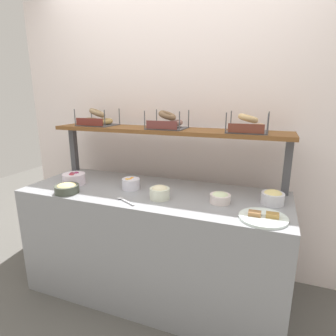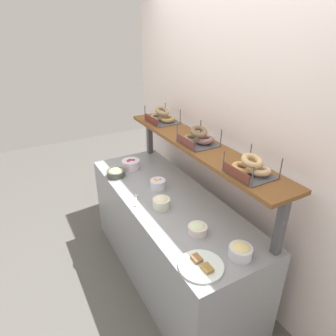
# 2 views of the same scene
# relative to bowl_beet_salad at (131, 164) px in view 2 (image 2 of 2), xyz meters

# --- Properties ---
(ground_plane) EXTENTS (8.00, 8.00, 0.00)m
(ground_plane) POSITION_rel_bowl_beet_salad_xyz_m (0.65, 0.06, -0.90)
(ground_plane) COLOR #595651
(back_wall) EXTENTS (3.13, 0.06, 2.40)m
(back_wall) POSITION_rel_bowl_beet_salad_xyz_m (0.65, 0.61, 0.30)
(back_wall) COLOR white
(back_wall) RESTS_ON ground_plane
(deli_counter) EXTENTS (1.93, 0.70, 0.85)m
(deli_counter) POSITION_rel_bowl_beet_salad_xyz_m (0.65, 0.06, -0.47)
(deli_counter) COLOR gray
(deli_counter) RESTS_ON ground_plane
(shelf_riser_left) EXTENTS (0.05, 0.05, 0.40)m
(shelf_riser_left) POSITION_rel_bowl_beet_salad_xyz_m (-0.25, 0.33, 0.15)
(shelf_riser_left) COLOR #4C4C51
(shelf_riser_left) RESTS_ON deli_counter
(shelf_riser_right) EXTENTS (0.05, 0.05, 0.40)m
(shelf_riser_right) POSITION_rel_bowl_beet_salad_xyz_m (1.55, 0.33, 0.15)
(shelf_riser_right) COLOR #4C4C51
(shelf_riser_right) RESTS_ON deli_counter
(upper_shelf) EXTENTS (1.89, 0.32, 0.03)m
(upper_shelf) POSITION_rel_bowl_beet_salad_xyz_m (0.65, 0.33, 0.37)
(upper_shelf) COLOR brown
(upper_shelf) RESTS_ON shelf_riser_left
(bowl_beet_salad) EXTENTS (0.18, 0.18, 0.10)m
(bowl_beet_salad) POSITION_rel_bowl_beet_salad_xyz_m (0.00, 0.00, 0.00)
(bowl_beet_salad) COLOR white
(bowl_beet_salad) RESTS_ON deli_counter
(bowl_fruit_salad) EXTENTS (0.13, 0.13, 0.09)m
(bowl_fruit_salad) POSITION_rel_bowl_beet_salad_xyz_m (0.48, 0.05, -0.00)
(bowl_fruit_salad) COLOR white
(bowl_fruit_salad) RESTS_ON deli_counter
(bowl_potato_salad) EXTENTS (0.14, 0.14, 0.10)m
(bowl_potato_salad) POSITION_rel_bowl_beet_salad_xyz_m (0.76, -0.06, 0.00)
(bowl_potato_salad) COLOR silver
(bowl_potato_salad) RESTS_ON deli_counter
(bowl_egg_salad) EXTENTS (0.15, 0.15, 0.09)m
(bowl_egg_salad) POSITION_rel_bowl_beet_salad_xyz_m (1.48, 0.11, 0.00)
(bowl_egg_salad) COLOR silver
(bowl_egg_salad) RESTS_ON deli_counter
(bowl_scallion_spread) EXTENTS (0.13, 0.13, 0.07)m
(bowl_scallion_spread) POSITION_rel_bowl_beet_salad_xyz_m (1.16, 0.01, -0.01)
(bowl_scallion_spread) COLOR white
(bowl_scallion_spread) RESTS_ON deli_counter
(bowl_hummus) EXTENTS (0.17, 0.17, 0.07)m
(bowl_hummus) POSITION_rel_bowl_beet_salad_xyz_m (0.09, -0.19, -0.01)
(bowl_hummus) COLOR #464C40
(bowl_hummus) RESTS_ON deli_counter
(serving_plate_white) EXTENTS (0.27, 0.27, 0.04)m
(serving_plate_white) POSITION_rel_bowl_beet_salad_xyz_m (1.43, -0.15, -0.04)
(serving_plate_white) COLOR white
(serving_plate_white) RESTS_ON deli_counter
(serving_spoon_near_plate) EXTENTS (0.17, 0.10, 0.01)m
(serving_spoon_near_plate) POSITION_rel_bowl_beet_salad_xyz_m (0.55, -0.18, -0.04)
(serving_spoon_near_plate) COLOR #B7B7BC
(serving_spoon_near_plate) RESTS_ON deli_counter
(bagel_basket_everything) EXTENTS (0.30, 0.25, 0.15)m
(bagel_basket_everything) POSITION_rel_bowl_beet_salad_xyz_m (0.02, 0.34, 0.43)
(bagel_basket_everything) COLOR #4C4C51
(bagel_basket_everything) RESTS_ON upper_shelf
(bagel_basket_poppy) EXTENTS (0.29, 0.26, 0.14)m
(bagel_basket_poppy) POSITION_rel_bowl_beet_salad_xyz_m (0.66, 0.32, 0.43)
(bagel_basket_poppy) COLOR #4C4C51
(bagel_basket_poppy) RESTS_ON upper_shelf
(bagel_basket_plain) EXTENTS (0.28, 0.26, 0.14)m
(bagel_basket_plain) POSITION_rel_bowl_beet_salad_xyz_m (1.27, 0.32, 0.43)
(bagel_basket_plain) COLOR #4C4C51
(bagel_basket_plain) RESTS_ON upper_shelf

